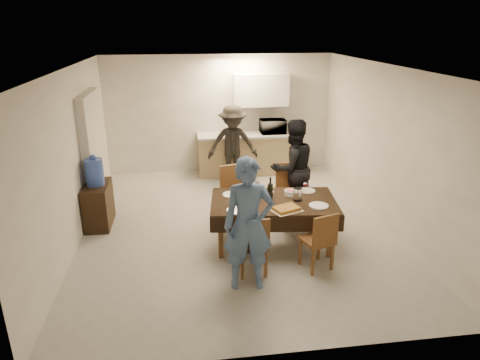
# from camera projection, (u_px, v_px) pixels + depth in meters

# --- Properties ---
(floor) EXTENTS (5.00, 6.00, 0.02)m
(floor) POSITION_uv_depth(u_px,v_px,m) (237.00, 226.00, 7.20)
(floor) COLOR #AFAFAA
(floor) RESTS_ON ground
(ceiling) EXTENTS (5.00, 6.00, 0.02)m
(ceiling) POSITION_uv_depth(u_px,v_px,m) (236.00, 67.00, 6.31)
(ceiling) COLOR white
(ceiling) RESTS_ON wall_back
(wall_back) EXTENTS (5.00, 0.02, 2.60)m
(wall_back) POSITION_uv_depth(u_px,v_px,m) (219.00, 114.00, 9.55)
(wall_back) COLOR white
(wall_back) RESTS_ON floor
(wall_front) EXTENTS (5.00, 0.02, 2.60)m
(wall_front) POSITION_uv_depth(u_px,v_px,m) (278.00, 242.00, 3.97)
(wall_front) COLOR white
(wall_front) RESTS_ON floor
(wall_left) EXTENTS (0.02, 6.00, 2.60)m
(wall_left) POSITION_uv_depth(u_px,v_px,m) (72.00, 158.00, 6.44)
(wall_left) COLOR white
(wall_left) RESTS_ON floor
(wall_right) EXTENTS (0.02, 6.00, 2.60)m
(wall_right) POSITION_uv_depth(u_px,v_px,m) (386.00, 146.00, 7.07)
(wall_right) COLOR white
(wall_right) RESTS_ON floor
(stub_partition) EXTENTS (0.15, 1.40, 2.10)m
(stub_partition) POSITION_uv_depth(u_px,v_px,m) (94.00, 152.00, 7.65)
(stub_partition) COLOR beige
(stub_partition) RESTS_ON floor
(kitchen_base_cabinet) EXTENTS (2.20, 0.60, 0.86)m
(kitchen_base_cabinet) POSITION_uv_depth(u_px,v_px,m) (248.00, 155.00, 9.62)
(kitchen_base_cabinet) COLOR tan
(kitchen_base_cabinet) RESTS_ON floor
(kitchen_worktop) EXTENTS (2.24, 0.64, 0.05)m
(kitchen_worktop) POSITION_uv_depth(u_px,v_px,m) (248.00, 135.00, 9.47)
(kitchen_worktop) COLOR #ABAAA5
(kitchen_worktop) RESTS_ON kitchen_base_cabinet
(upper_cabinet) EXTENTS (1.20, 0.34, 0.70)m
(upper_cabinet) POSITION_uv_depth(u_px,v_px,m) (261.00, 90.00, 9.30)
(upper_cabinet) COLOR white
(upper_cabinet) RESTS_ON wall_back
(dining_table) EXTENTS (1.97, 1.29, 0.72)m
(dining_table) POSITION_uv_depth(u_px,v_px,m) (274.00, 202.00, 6.40)
(dining_table) COLOR black
(dining_table) RESTS_ON floor
(chair_near_left) EXTENTS (0.41, 0.41, 0.47)m
(chair_near_left) POSITION_uv_depth(u_px,v_px,m) (253.00, 240.00, 5.62)
(chair_near_left) COLOR brown
(chair_near_left) RESTS_ON floor
(chair_near_right) EXTENTS (0.49, 0.50, 0.47)m
(chair_near_right) POSITION_uv_depth(u_px,v_px,m) (319.00, 236.00, 5.74)
(chair_near_right) COLOR brown
(chair_near_right) RESTS_ON floor
(chair_far_left) EXTENTS (0.56, 0.57, 0.54)m
(chair_far_left) POSITION_uv_depth(u_px,v_px,m) (238.00, 193.00, 6.98)
(chair_far_left) COLOR brown
(chair_far_left) RESTS_ON floor
(chair_far_right) EXTENTS (0.48, 0.48, 0.54)m
(chair_far_right) POSITION_uv_depth(u_px,v_px,m) (292.00, 190.00, 7.10)
(chair_far_right) COLOR brown
(chair_far_right) RESTS_ON floor
(console) EXTENTS (0.39, 0.78, 0.72)m
(console) POSITION_uv_depth(u_px,v_px,m) (99.00, 205.00, 7.14)
(console) COLOR black
(console) RESTS_ON floor
(water_jug) EXTENTS (0.29, 0.29, 0.44)m
(water_jug) POSITION_uv_depth(u_px,v_px,m) (95.00, 172.00, 6.94)
(water_jug) COLOR blue
(water_jug) RESTS_ON console
(wine_bottle) EXTENTS (0.09, 0.09, 0.35)m
(wine_bottle) POSITION_uv_depth(u_px,v_px,m) (270.00, 189.00, 6.37)
(wine_bottle) COLOR black
(wine_bottle) RESTS_ON dining_table
(water_pitcher) EXTENTS (0.13, 0.13, 0.19)m
(water_pitcher) POSITION_uv_depth(u_px,v_px,m) (298.00, 194.00, 6.35)
(water_pitcher) COLOR white
(water_pitcher) RESTS_ON dining_table
(savoury_tart) EXTENTS (0.49, 0.43, 0.05)m
(savoury_tart) POSITION_uv_depth(u_px,v_px,m) (286.00, 209.00, 6.04)
(savoury_tart) COLOR #AF8733
(savoury_tart) RESTS_ON dining_table
(salad_bowl) EXTENTS (0.19, 0.19, 0.08)m
(salad_bowl) POSITION_uv_depth(u_px,v_px,m) (290.00, 193.00, 6.58)
(salad_bowl) COLOR white
(salad_bowl) RESTS_ON dining_table
(mushroom_dish) EXTENTS (0.20, 0.20, 0.03)m
(mushroom_dish) POSITION_uv_depth(u_px,v_px,m) (267.00, 193.00, 6.64)
(mushroom_dish) COLOR white
(mushroom_dish) RESTS_ON dining_table
(wine_glass_a) EXTENTS (0.08, 0.08, 0.17)m
(wine_glass_a) POSITION_uv_depth(u_px,v_px,m) (240.00, 204.00, 6.06)
(wine_glass_a) COLOR white
(wine_glass_a) RESTS_ON dining_table
(wine_glass_b) EXTENTS (0.08, 0.08, 0.17)m
(wine_glass_b) POSITION_uv_depth(u_px,v_px,m) (305.00, 187.00, 6.66)
(wine_glass_b) COLOR white
(wine_glass_b) RESTS_ON dining_table
(wine_glass_c) EXTENTS (0.09, 0.09, 0.20)m
(wine_glass_c) POSITION_uv_depth(u_px,v_px,m) (257.00, 188.00, 6.61)
(wine_glass_c) COLOR white
(wine_glass_c) RESTS_ON dining_table
(plate_near_left) EXTENTS (0.28, 0.28, 0.02)m
(plate_near_left) POSITION_uv_depth(u_px,v_px,m) (237.00, 210.00, 6.03)
(plate_near_left) COLOR white
(plate_near_left) RESTS_ON dining_table
(plate_near_right) EXTENTS (0.28, 0.28, 0.02)m
(plate_near_right) POSITION_uv_depth(u_px,v_px,m) (319.00, 206.00, 6.18)
(plate_near_right) COLOR white
(plate_near_right) RESTS_ON dining_table
(plate_far_left) EXTENTS (0.28, 0.28, 0.02)m
(plate_far_left) POSITION_uv_depth(u_px,v_px,m) (232.00, 194.00, 6.59)
(plate_far_left) COLOR white
(plate_far_left) RESTS_ON dining_table
(plate_far_right) EXTENTS (0.26, 0.26, 0.01)m
(plate_far_right) POSITION_uv_depth(u_px,v_px,m) (307.00, 191.00, 6.74)
(plate_far_right) COLOR white
(plate_far_right) RESTS_ON dining_table
(microwave) EXTENTS (0.56, 0.38, 0.31)m
(microwave) POSITION_uv_depth(u_px,v_px,m) (273.00, 126.00, 9.48)
(microwave) COLOR white
(microwave) RESTS_ON kitchen_worktop
(person_near) EXTENTS (0.65, 0.45, 1.73)m
(person_near) POSITION_uv_depth(u_px,v_px,m) (248.00, 225.00, 5.29)
(person_near) COLOR #4E6C9D
(person_near) RESTS_ON floor
(person_far) EXTENTS (0.99, 0.87, 1.72)m
(person_far) POSITION_uv_depth(u_px,v_px,m) (292.00, 168.00, 7.39)
(person_far) COLOR black
(person_far) RESTS_ON floor
(person_kitchen) EXTENTS (1.06, 0.61, 1.64)m
(person_kitchen) POSITION_uv_depth(u_px,v_px,m) (233.00, 144.00, 9.02)
(person_kitchen) COLOR black
(person_kitchen) RESTS_ON floor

